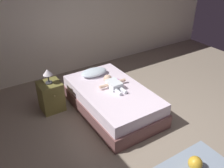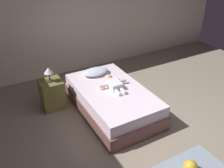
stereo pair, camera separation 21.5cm
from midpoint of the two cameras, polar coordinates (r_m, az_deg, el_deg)
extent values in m
plane|color=gray|center=(3.92, 12.12, -13.25)|extent=(8.00, 8.00, 0.00)
cube|color=silver|center=(5.60, -7.05, 16.40)|extent=(8.00, 0.12, 2.70)
cube|color=brown|center=(4.41, 1.40, -4.86)|extent=(1.11, 1.90, 0.25)
cube|color=white|center=(4.29, 1.44, -2.37)|extent=(1.07, 1.82, 0.21)
ellipsoid|color=silver|center=(4.68, -2.57, 2.87)|extent=(0.52, 0.33, 0.12)
cube|color=white|center=(4.25, 1.95, -0.16)|extent=(0.21, 0.29, 0.12)
sphere|color=beige|center=(4.39, 0.56, 1.24)|extent=(0.15, 0.15, 0.15)
cylinder|color=beige|center=(4.20, -0.44, -0.50)|extent=(0.17, 0.07, 0.06)
cylinder|color=beige|center=(4.36, 3.67, 0.66)|extent=(0.17, 0.08, 0.06)
cylinder|color=white|center=(4.08, 2.87, -2.01)|extent=(0.06, 0.16, 0.06)
cylinder|color=white|center=(4.13, 4.10, -1.63)|extent=(0.06, 0.16, 0.06)
cube|color=#B1279B|center=(4.50, 3.29, 0.92)|extent=(0.05, 0.12, 0.01)
cube|color=white|center=(4.53, 2.69, 1.33)|extent=(0.02, 0.03, 0.01)
cube|color=olive|center=(4.53, -12.61, -2.39)|extent=(0.39, 0.39, 0.55)
sphere|color=tan|center=(4.30, -11.91, -2.35)|extent=(0.03, 0.03, 0.03)
cylinder|color=#333338|center=(4.39, -13.01, 0.73)|extent=(0.12, 0.12, 0.02)
cylinder|color=#333338|center=(4.35, -13.13, 1.67)|extent=(0.02, 0.02, 0.14)
cone|color=silver|center=(4.30, -13.32, 3.13)|extent=(0.16, 0.16, 0.10)
sphere|color=gold|center=(3.56, 19.72, -17.92)|extent=(0.19, 0.19, 0.19)
camera|label=1|loc=(0.11, -88.53, 0.85)|focal=38.87mm
camera|label=2|loc=(0.11, 91.47, -0.85)|focal=38.87mm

